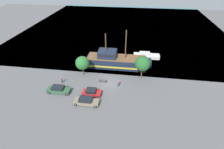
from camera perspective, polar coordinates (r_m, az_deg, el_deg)
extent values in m
plane|color=#5B5B5E|center=(40.31, -0.76, -2.94)|extent=(160.00, 160.00, 0.00)
plane|color=teal|center=(80.00, 4.14, 15.70)|extent=(80.00, 80.00, 0.00)
cube|color=#192338|center=(46.41, 1.37, 4.09)|extent=(15.58, 4.59, 2.46)
cube|color=gold|center=(46.58, 1.36, 3.69)|extent=(15.27, 4.67, 0.45)
cube|color=#192338|center=(46.17, 11.79, 3.70)|extent=(1.40, 2.52, 1.72)
cube|color=brown|center=(45.77, 1.39, 5.57)|extent=(14.96, 4.22, 0.25)
cube|color=#192338|center=(45.62, -1.53, 6.84)|extent=(4.67, 3.67, 1.68)
cube|color=black|center=(45.51, -1.53, 7.12)|extent=(4.44, 3.73, 0.60)
cylinder|color=#4C331E|center=(43.98, 4.53, 9.72)|extent=(0.28, 0.28, 7.28)
cylinder|color=#4C331E|center=(44.74, -2.07, 9.45)|extent=(0.28, 0.28, 6.18)
cube|color=silver|center=(52.11, 11.16, 5.94)|extent=(7.41, 2.30, 0.98)
cube|color=silver|center=(51.73, 10.64, 6.78)|extent=(2.96, 1.79, 0.63)
cube|color=black|center=(51.79, 11.62, 6.70)|extent=(0.12, 1.61, 0.50)
cube|color=#B21E1E|center=(36.97, -6.60, -5.97)|extent=(3.86, 1.93, 0.62)
cube|color=black|center=(36.62, -6.84, -5.22)|extent=(2.01, 1.74, 0.59)
cylinder|color=black|center=(36.16, -4.58, -7.35)|extent=(0.61, 0.22, 0.61)
cylinder|color=gray|center=(36.16, -4.58, -7.35)|extent=(0.23, 0.25, 0.23)
cylinder|color=black|center=(37.47, -4.03, -5.64)|extent=(0.61, 0.22, 0.61)
cylinder|color=gray|center=(37.47, -4.03, -5.64)|extent=(0.23, 0.25, 0.23)
cylinder|color=black|center=(36.83, -9.19, -6.86)|extent=(0.61, 0.22, 0.61)
cylinder|color=gray|center=(36.83, -9.19, -6.86)|extent=(0.23, 0.25, 0.23)
cylinder|color=black|center=(38.12, -8.48, -5.20)|extent=(0.61, 0.22, 0.61)
cylinder|color=gray|center=(38.12, -8.48, -5.20)|extent=(0.23, 0.25, 0.23)
cube|color=#7F705B|center=(34.95, -8.31, -8.79)|extent=(4.87, 1.82, 0.63)
cube|color=black|center=(34.59, -8.62, -8.00)|extent=(2.53, 1.64, 0.60)
cylinder|color=black|center=(34.10, -5.38, -10.36)|extent=(0.65, 0.22, 0.65)
cylinder|color=gray|center=(34.10, -5.38, -10.36)|extent=(0.25, 0.25, 0.25)
cylinder|color=black|center=(35.27, -4.80, -8.55)|extent=(0.65, 0.22, 0.65)
cylinder|color=gray|center=(35.27, -4.80, -8.55)|extent=(0.25, 0.25, 0.25)
cylinder|color=black|center=(35.07, -11.79, -9.57)|extent=(0.65, 0.22, 0.65)
cylinder|color=gray|center=(35.07, -11.79, -9.57)|extent=(0.25, 0.25, 0.25)
cylinder|color=black|center=(36.22, -10.99, -7.85)|extent=(0.65, 0.22, 0.65)
cylinder|color=gray|center=(36.22, -10.99, -7.85)|extent=(0.25, 0.25, 0.25)
cube|color=#2D5B38|center=(39.06, -16.95, -4.87)|extent=(4.80, 1.83, 0.70)
cube|color=black|center=(38.74, -17.29, -4.10)|extent=(2.49, 1.65, 0.58)
cylinder|color=black|center=(37.92, -14.66, -6.25)|extent=(0.66, 0.22, 0.66)
cylinder|color=gray|center=(37.92, -14.66, -6.25)|extent=(0.25, 0.25, 0.25)
cylinder|color=black|center=(39.10, -13.83, -4.76)|extent=(0.66, 0.22, 0.66)
cylinder|color=gray|center=(39.10, -13.83, -4.76)|extent=(0.25, 0.25, 0.25)
cylinder|color=black|center=(39.45, -19.92, -5.58)|extent=(0.66, 0.22, 0.66)
cylinder|color=gray|center=(39.45, -19.92, -5.58)|extent=(0.25, 0.25, 0.25)
cylinder|color=black|center=(40.59, -18.95, -4.17)|extent=(0.66, 0.22, 0.66)
cylinder|color=gray|center=(40.59, -18.95, -4.17)|extent=(0.25, 0.25, 0.25)
cylinder|color=red|center=(40.81, -16.22, -3.47)|extent=(0.22, 0.22, 0.56)
sphere|color=red|center=(40.61, -16.30, -3.06)|extent=(0.25, 0.25, 0.25)
cylinder|color=red|center=(40.86, -16.43, -3.42)|extent=(0.10, 0.09, 0.09)
cylinder|color=red|center=(40.74, -16.02, -3.46)|extent=(0.10, 0.09, 0.09)
cube|color=#4C4742|center=(40.63, -2.99, -1.92)|extent=(1.72, 0.45, 0.05)
cube|color=#4C4742|center=(40.35, -3.05, -1.82)|extent=(1.72, 0.06, 0.40)
cube|color=#2D2D2D|center=(40.90, -4.08, -2.09)|extent=(0.12, 0.36, 0.40)
cube|color=#2D2D2D|center=(40.64, -1.87, -2.27)|extent=(0.12, 0.36, 0.40)
cylinder|color=#232838|center=(39.34, 2.13, -3.28)|extent=(0.27, 0.27, 0.79)
cylinder|color=#99338C|center=(38.93, 2.15, -2.45)|extent=(0.32, 0.32, 0.61)
sphere|color=tan|center=(38.70, 2.16, -1.96)|extent=(0.21, 0.21, 0.21)
cylinder|color=#232838|center=(41.99, -15.97, -2.14)|extent=(0.27, 0.27, 0.74)
cylinder|color=#99338C|center=(41.62, -16.11, -1.40)|extent=(0.32, 0.32, 0.57)
sphere|color=tan|center=(41.42, -16.19, -0.96)|extent=(0.20, 0.20, 0.20)
cylinder|color=brown|center=(43.50, -9.38, 1.02)|extent=(0.24, 0.24, 1.87)
sphere|color=#286B2D|center=(42.32, -9.66, 3.71)|extent=(3.31, 3.31, 3.31)
cylinder|color=brown|center=(42.18, 9.60, 0.31)|extent=(0.24, 0.24, 2.40)
sphere|color=#235B28|center=(40.80, 9.95, 3.52)|extent=(3.56, 3.56, 3.56)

